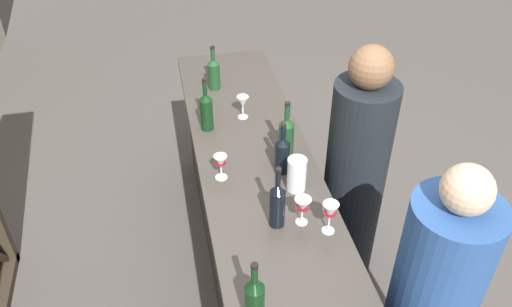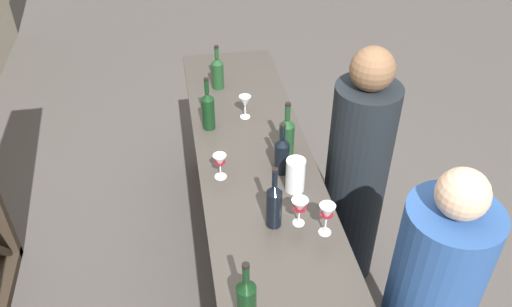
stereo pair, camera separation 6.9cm
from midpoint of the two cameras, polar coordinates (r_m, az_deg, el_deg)
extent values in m
plane|color=#4C4744|center=(3.50, 0.58, -12.92)|extent=(12.00, 12.00, 0.00)
cube|color=#2A2723|center=(3.16, 0.63, -7.82)|extent=(2.46, 0.54, 0.89)
cube|color=#3D3833|center=(2.85, 0.69, -1.20)|extent=(2.54, 0.62, 0.05)
cylinder|color=black|center=(2.07, -0.05, -15.90)|extent=(0.08, 0.08, 0.19)
cone|color=black|center=(1.98, -0.05, -13.94)|extent=(0.08, 0.08, 0.04)
cylinder|color=black|center=(1.94, -0.05, -12.86)|extent=(0.03, 0.03, 0.08)
cylinder|color=black|center=(1.90, -0.05, -11.98)|extent=(0.03, 0.03, 0.01)
cylinder|color=black|center=(2.42, 2.83, -5.93)|extent=(0.07, 0.07, 0.20)
cone|color=black|center=(2.34, 2.92, -3.83)|extent=(0.07, 0.07, 0.04)
cylinder|color=black|center=(2.30, 2.97, -2.70)|extent=(0.03, 0.03, 0.08)
cylinder|color=black|center=(2.27, 3.01, -1.79)|extent=(0.03, 0.03, 0.01)
cylinder|color=black|center=(2.72, 3.52, -0.49)|extent=(0.08, 0.08, 0.18)
cone|color=black|center=(2.65, 3.60, 1.28)|extent=(0.08, 0.08, 0.03)
cylinder|color=black|center=(2.62, 3.65, 2.23)|extent=(0.03, 0.03, 0.07)
cylinder|color=black|center=(2.60, 3.69, 3.00)|extent=(0.03, 0.03, 0.01)
cylinder|color=#193D1E|center=(2.82, 3.99, 1.40)|extent=(0.08, 0.08, 0.20)
cone|color=#193D1E|center=(2.75, 4.10, 3.39)|extent=(0.08, 0.08, 0.04)
cylinder|color=#193D1E|center=(2.72, 4.16, 4.45)|extent=(0.03, 0.03, 0.08)
cylinder|color=black|center=(2.69, 4.20, 5.30)|extent=(0.03, 0.03, 0.01)
cylinder|color=black|center=(3.04, -4.49, 4.31)|extent=(0.07, 0.07, 0.19)
cone|color=black|center=(2.97, -4.60, 6.18)|extent=(0.07, 0.07, 0.04)
cylinder|color=black|center=(2.94, -4.66, 7.17)|extent=(0.03, 0.03, 0.08)
cylinder|color=black|center=(2.92, -4.71, 7.96)|extent=(0.03, 0.03, 0.01)
cylinder|color=#193D1E|center=(3.43, -3.56, 8.37)|extent=(0.08, 0.08, 0.17)
cone|color=#193D1E|center=(3.38, -3.62, 9.91)|extent=(0.08, 0.08, 0.03)
cylinder|color=#193D1E|center=(3.35, -3.66, 10.72)|extent=(0.03, 0.03, 0.07)
cylinder|color=black|center=(3.33, -3.69, 11.37)|extent=(0.03, 0.03, 0.01)
cylinder|color=white|center=(2.47, 8.20, -8.38)|extent=(0.06, 0.06, 0.00)
cylinder|color=white|center=(2.44, 8.29, -7.72)|extent=(0.01, 0.01, 0.08)
cone|color=white|center=(2.38, 8.46, -6.33)|extent=(0.07, 0.07, 0.09)
cone|color=maroon|center=(2.40, 8.40, -6.79)|extent=(0.06, 0.06, 0.03)
cylinder|color=white|center=(2.50, 5.39, -7.45)|extent=(0.06, 0.06, 0.00)
cylinder|color=white|center=(2.47, 5.44, -6.86)|extent=(0.01, 0.01, 0.07)
cone|color=white|center=(2.42, 5.53, -5.66)|extent=(0.08, 0.08, 0.07)
cone|color=maroon|center=(2.44, 5.50, -6.08)|extent=(0.07, 0.07, 0.03)
cylinder|color=white|center=(3.17, -0.55, 3.98)|extent=(0.06, 0.06, 0.00)
cylinder|color=white|center=(3.15, -0.55, 4.51)|extent=(0.01, 0.01, 0.07)
cone|color=white|center=(3.11, -0.56, 5.58)|extent=(0.07, 0.07, 0.07)
cylinder|color=white|center=(2.73, -3.10, -2.50)|extent=(0.06, 0.06, 0.00)
cylinder|color=white|center=(2.71, -3.13, -1.94)|extent=(0.01, 0.01, 0.07)
cone|color=white|center=(2.67, -3.18, -0.81)|extent=(0.07, 0.07, 0.07)
cone|color=maroon|center=(2.68, -3.16, -1.17)|extent=(0.06, 0.06, 0.03)
cylinder|color=silver|center=(2.61, 5.01, -2.33)|extent=(0.10, 0.10, 0.18)
sphere|color=#D8AD8C|center=(2.07, 22.25, -4.07)|extent=(0.20, 0.20, 0.20)
cylinder|color=black|center=(3.13, 11.17, -3.64)|extent=(0.41, 0.41, 1.34)
sphere|color=brown|center=(2.69, 13.15, 8.83)|extent=(0.23, 0.23, 0.23)
camera|label=1|loc=(0.03, -89.30, 0.55)|focal=37.19mm
camera|label=2|loc=(0.03, 90.70, -0.55)|focal=37.19mm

